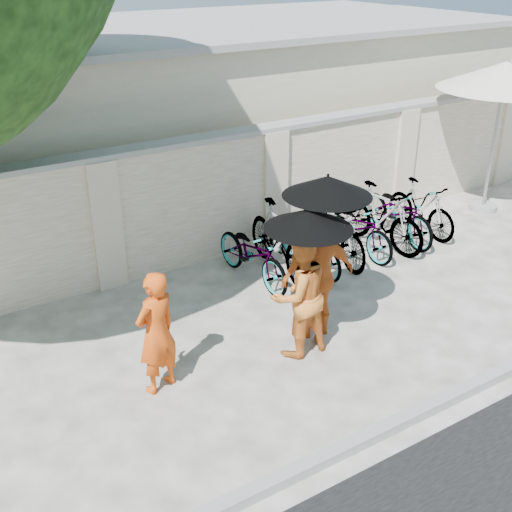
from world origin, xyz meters
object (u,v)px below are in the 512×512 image
monk_left (156,333)px  patio_umbrella (504,77)px  monk_center (299,295)px  monk_right (318,276)px

monk_left → patio_umbrella: patio_umbrella is taller
monk_left → monk_center: monk_center is taller
monk_left → patio_umbrella: (7.85, 1.82, 1.83)m
monk_right → monk_left: bearing=9.9°
monk_left → monk_right: monk_right is taller
monk_center → monk_left: bearing=-8.8°
patio_umbrella → monk_center: bearing=-161.1°
monk_center → patio_umbrella: bearing=-162.1°
monk_right → monk_center: bearing=36.2°
patio_umbrella → monk_left: bearing=-166.9°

